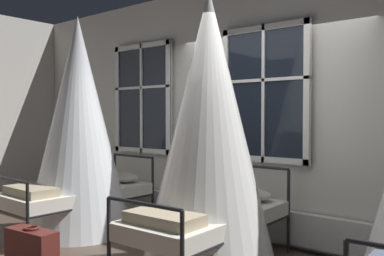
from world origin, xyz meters
The scene contains 5 objects.
back_wall_with_windows centered at (0.00, 1.23, 1.59)m, with size 9.00×0.10×3.19m, color silver.
window_bank centered at (0.00, 1.11, 1.02)m, with size 5.25×0.10×2.50m.
cot_first centered at (-2.09, 0.02, 1.34)m, with size 1.35×1.90×2.78m.
cot_second centered at (0.00, 0.05, 1.32)m, with size 1.35×1.90×2.75m.
suitcase_dark centered at (-1.15, -1.18, 0.22)m, with size 0.58×0.27×0.47m.
Camera 1 is at (2.51, -3.26, 1.50)m, focal length 39.66 mm.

